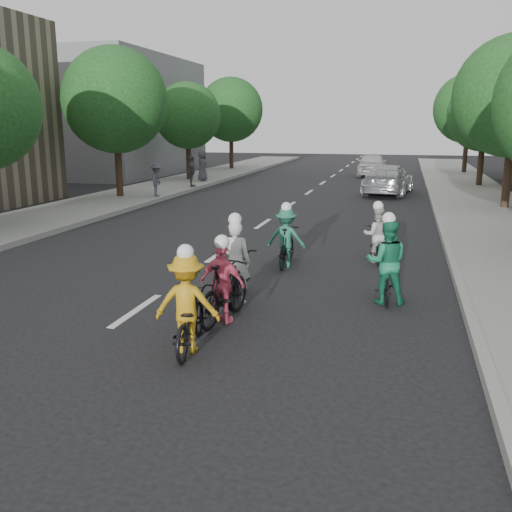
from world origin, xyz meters
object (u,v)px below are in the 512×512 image
at_px(cyclist_1, 286,242).
at_px(cyclist_3, 224,289).
at_px(cyclist_5, 188,312).
at_px(spectator_2, 202,166).
at_px(cyclist_4, 236,273).
at_px(cyclist_2, 386,268).
at_px(cyclist_0, 377,240).
at_px(follow_car_trail, 372,165).
at_px(spectator_0, 157,180).
at_px(follow_car_lead, 388,179).
at_px(spectator_1, 192,171).

xyz_separation_m(cyclist_1, cyclist_3, (-0.25, -4.29, -0.01)).
bearing_deg(cyclist_5, spectator_2, -79.16).
distance_m(cyclist_3, cyclist_4, 1.21).
bearing_deg(cyclist_2, cyclist_0, -90.07).
height_order(cyclist_0, cyclist_2, cyclist_2).
relative_size(follow_car_trail, spectator_0, 3.00).
relative_size(cyclist_1, cyclist_5, 0.90).
height_order(follow_car_trail, spectator_2, spectator_2).
bearing_deg(cyclist_2, follow_car_lead, -94.26).
relative_size(cyclist_5, spectator_0, 1.20).
bearing_deg(spectator_0, cyclist_2, -153.06).
height_order(cyclist_5, spectator_1, spectator_1).
relative_size(cyclist_4, spectator_2, 1.04).
relative_size(follow_car_trail, spectator_2, 2.57).
xyz_separation_m(cyclist_4, spectator_0, (-8.11, 14.26, 0.34)).
bearing_deg(cyclist_4, spectator_1, -71.88).
bearing_deg(cyclist_4, spectator_0, -65.59).
relative_size(cyclist_5, follow_car_trail, 0.40).
bearing_deg(spectator_1, spectator_2, -12.68).
distance_m(cyclist_0, spectator_2, 20.84).
height_order(spectator_0, spectator_1, spectator_1).
relative_size(cyclist_2, cyclist_4, 0.97).
bearing_deg(cyclist_5, spectator_0, -72.81).
bearing_deg(cyclist_0, follow_car_lead, -97.96).
xyz_separation_m(cyclist_4, follow_car_trail, (0.89, 29.40, 0.21)).
relative_size(cyclist_4, spectator_1, 1.11).
xyz_separation_m(follow_car_trail, spectator_0, (-9.01, -15.15, 0.13)).
relative_size(cyclist_0, cyclist_5, 0.93).
height_order(follow_car_lead, spectator_2, spectator_2).
relative_size(cyclist_5, spectator_2, 1.03).
bearing_deg(cyclist_3, follow_car_trail, -82.37).
height_order(follow_car_trail, spectator_1, spectator_1).
xyz_separation_m(cyclist_0, cyclist_1, (-2.14, -1.06, 0.07)).
xyz_separation_m(cyclist_0, cyclist_2, (0.36, -3.44, 0.14)).
bearing_deg(follow_car_trail, cyclist_1, 87.65).
distance_m(cyclist_0, spectator_0, 14.67).
relative_size(cyclist_1, spectator_1, 0.99).
xyz_separation_m(cyclist_2, spectator_2, (-11.43, 21.09, 0.36)).
bearing_deg(spectator_2, spectator_1, 168.10).
bearing_deg(cyclist_1, cyclist_3, 86.59).
distance_m(cyclist_2, follow_car_lead, 18.43).
relative_size(cyclist_3, cyclist_4, 1.01).
bearing_deg(spectator_2, cyclist_4, 179.46).
relative_size(cyclist_2, cyclist_3, 0.96).
bearing_deg(cyclist_0, spectator_0, -52.32).
distance_m(cyclist_1, cyclist_2, 3.45).
bearing_deg(cyclist_2, follow_car_trail, -92.06).
height_order(follow_car_lead, spectator_1, spectator_1).
bearing_deg(cyclist_1, cyclist_5, 86.13).
height_order(cyclist_0, cyclist_4, cyclist_4).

